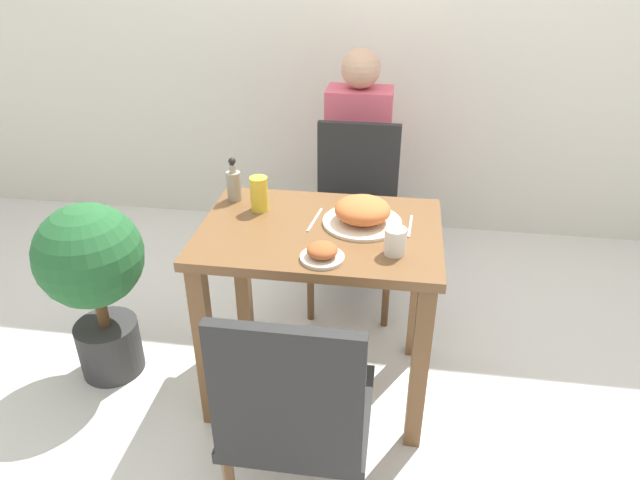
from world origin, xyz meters
The scene contains 14 objects.
ground_plane centered at (0.00, 0.00, 0.00)m, with size 16.00×16.00×0.00m, color silver.
wall_back centered at (0.00, 1.53, 1.30)m, with size 8.00×0.05×2.60m.
dining_table centered at (0.00, 0.00, 0.60)m, with size 0.87×0.62×0.74m.
chair_near centered at (0.03, -0.65, 0.50)m, with size 0.42×0.42×0.88m.
chair_far centered at (0.07, 0.70, 0.50)m, with size 0.42×0.42×0.88m.
food_plate centered at (0.15, 0.06, 0.79)m, with size 0.29×0.29×0.10m.
side_plate centered at (0.04, -0.21, 0.77)m, with size 0.15×0.15×0.06m.
drink_cup centered at (0.27, -0.14, 0.79)m, with size 0.07×0.07×0.09m.
juice_glass centered at (-0.25, 0.12, 0.81)m, with size 0.07×0.07×0.13m.
sauce_bottle centered at (-0.37, 0.19, 0.81)m, with size 0.06×0.06×0.18m.
fork_utensil centered at (-0.03, 0.06, 0.75)m, with size 0.03×0.19×0.00m.
spoon_utensil centered at (0.32, 0.06, 0.75)m, with size 0.02×0.17×0.00m.
potted_plant_left centered at (-0.91, -0.04, 0.49)m, with size 0.42×0.42×0.78m.
person_figure centered at (0.04, 1.10, 0.58)m, with size 0.34×0.22×1.17m.
Camera 1 is at (0.26, -1.80, 1.71)m, focal length 32.00 mm.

